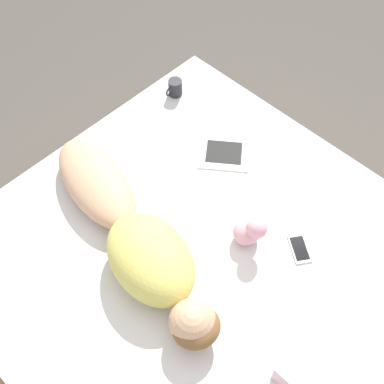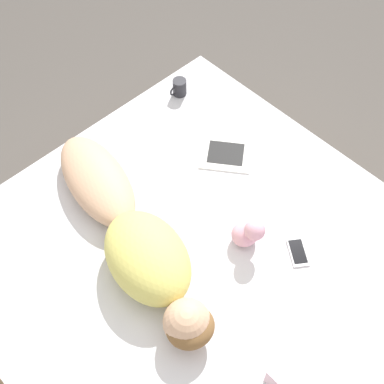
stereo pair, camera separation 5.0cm
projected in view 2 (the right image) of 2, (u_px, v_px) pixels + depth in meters
name	position (u px, v px, depth m)	size (l,w,h in m)	color
ground_plane	(202.00, 307.00, 2.83)	(12.00, 12.00, 0.00)	#4C4742
bed	(203.00, 285.00, 2.62)	(1.95, 2.05, 0.53)	tan
person	(134.00, 238.00, 2.35)	(0.53, 1.28, 0.23)	tan
open_magazine	(228.00, 138.00, 2.81)	(0.52, 0.49, 0.01)	white
coffee_mug	(179.00, 87.00, 2.97)	(0.11, 0.08, 0.10)	#232328
cell_phone	(298.00, 252.00, 2.42)	(0.15, 0.17, 0.01)	silver
plush_toy	(248.00, 232.00, 2.39)	(0.13, 0.15, 0.19)	#DB9EB2
pillow	(362.00, 354.00, 2.10)	(0.69, 0.41, 0.11)	beige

